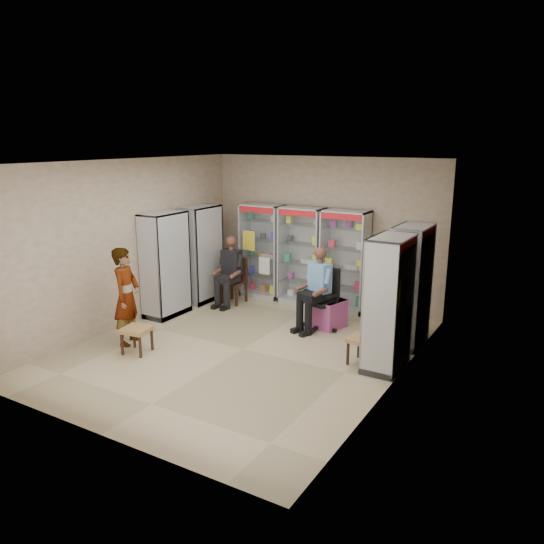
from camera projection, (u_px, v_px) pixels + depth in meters
The scene contains 18 objects.
floor at pixel (243, 349), 8.67m from camera, with size 6.00×6.00×0.00m, color tan.
room_shell at pixel (241, 230), 8.18m from camera, with size 5.02×6.02×3.01m.
cabinet_back_left at pixel (262, 251), 11.34m from camera, with size 0.90×0.50×2.00m, color #ADB0B5.
cabinet_back_mid at pixel (302, 256), 10.87m from camera, with size 0.90×0.50×2.00m, color #AAAEB2.
cabinet_back_right at pixel (345, 261), 10.40m from camera, with size 0.90×0.50×2.00m, color #B0B1B7.
cabinet_right_far at pixel (410, 286), 8.66m from camera, with size 0.50×0.90×2.00m, color #A6A8AD.
cabinet_right_near at pixel (388, 304), 7.74m from camera, with size 0.50×0.90×2.00m, color #A8AAAF.
cabinet_left_far at pixel (201, 254), 11.02m from camera, with size 0.50×0.90×2.00m, color #AAABB1.
cabinet_left_near at pixel (165, 265), 10.10m from camera, with size 0.50×0.90×2.00m, color silver.
wooden_chair at pixel (234, 281), 10.98m from camera, with size 0.42×0.42×0.94m, color black.
seated_customer at pixel (232, 272), 10.89m from camera, with size 0.44×0.60×1.34m, color black, non-canonical shape.
office_chair at pixel (321, 298), 9.51m from camera, with size 0.60×0.60×1.11m, color black.
seated_shopkeeper at pixel (320, 291), 9.43m from camera, with size 0.46×0.65×1.41m, color #77A3EC, non-canonical shape.
pink_trunk at pixel (327, 313), 9.63m from camera, with size 0.54×0.52×0.52m, color #C44E8C.
tea_glass at pixel (330, 296), 9.58m from camera, with size 0.07×0.07×0.10m, color #581707.
woven_stool_a at pixel (363, 351), 8.05m from camera, with size 0.42×0.42×0.42m, color tan.
woven_stool_b at pixel (137, 340), 8.48m from camera, with size 0.42×0.42×0.42m, color #9F7043.
standing_man at pixel (126, 296), 8.73m from camera, with size 0.60×0.39×1.64m, color #9A9A9D.
Camera 1 is at (4.51, -6.73, 3.36)m, focal length 35.00 mm.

